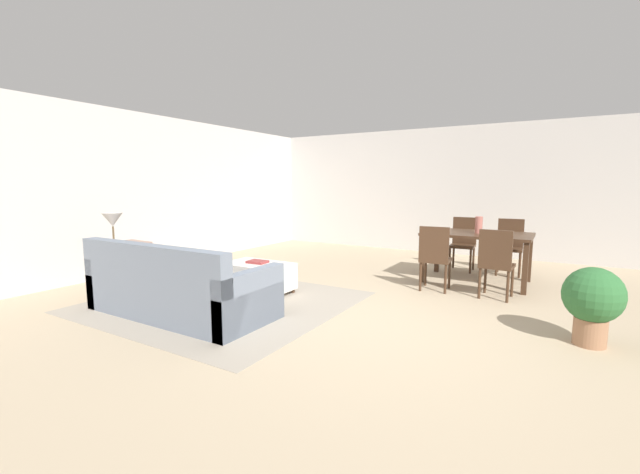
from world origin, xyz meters
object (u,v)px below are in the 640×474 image
object	(u,v)px
side_table	(115,261)
ottoman_table	(258,276)
dining_chair_far_left	(463,240)
dining_chair_near_right	(496,260)
vase_centerpiece	(479,225)
table_lamp	(113,221)
dining_table	(477,239)
book_on_ottoman	(257,262)
couch	(178,290)
potted_plant	(593,300)
dining_chair_near_left	(435,255)
dining_chair_far_right	(510,243)

from	to	relation	value
side_table	ottoman_table	bearing A→B (deg)	33.09
dining_chair_far_left	dining_chair_near_right	bearing A→B (deg)	-66.12
dining_chair_far_left	vase_centerpiece	size ratio (longest dim) A/B	3.64
table_lamp	dining_table	size ratio (longest dim) A/B	0.34
side_table	dining_table	world-z (taller)	dining_table
table_lamp	book_on_ottoman	world-z (taller)	table_lamp
side_table	dining_table	size ratio (longest dim) A/B	0.39
couch	table_lamp	xyz separation A→B (m)	(-1.41, 0.14, 0.71)
ottoman_table	potted_plant	xyz separation A→B (m)	(3.83, 0.17, 0.20)
ottoman_table	dining_table	distance (m)	3.34
table_lamp	dining_chair_near_left	distance (m)	4.40
couch	dining_chair_near_right	distance (m)	3.97
couch	book_on_ottoman	xyz separation A→B (m)	(0.19, 1.20, 0.15)
dining_table	vase_centerpiece	world-z (taller)	vase_centerpiece
table_lamp	dining_chair_far_left	world-z (taller)	table_lamp
vase_centerpiece	book_on_ottoman	world-z (taller)	vase_centerpiece
side_table	vase_centerpiece	bearing A→B (deg)	38.32
dining_table	potted_plant	size ratio (longest dim) A/B	2.07
dining_chair_far_left	potted_plant	xyz separation A→B (m)	(1.73, -2.87, -0.08)
dining_chair_near_right	vase_centerpiece	xyz separation A→B (m)	(-0.37, 0.83, 0.37)
ottoman_table	dining_chair_far_right	size ratio (longest dim) A/B	1.00
vase_centerpiece	potted_plant	bearing A→B (deg)	-56.16
vase_centerpiece	potted_plant	size ratio (longest dim) A/B	0.34
book_on_ottoman	table_lamp	bearing A→B (deg)	-146.55
side_table	table_lamp	bearing A→B (deg)	-159.44
side_table	couch	bearing A→B (deg)	-5.77
ottoman_table	potted_plant	world-z (taller)	potted_plant
book_on_ottoman	vase_centerpiece	bearing A→B (deg)	41.14
side_table	book_on_ottoman	world-z (taller)	side_table
couch	dining_chair_near_left	world-z (taller)	dining_chair_near_left
dining_chair_far_left	dining_chair_far_right	size ratio (longest dim) A/B	1.00
vase_centerpiece	dining_chair_near_left	bearing A→B (deg)	-116.97
ottoman_table	dining_table	bearing A→B (deg)	42.03
table_lamp	dining_chair_far_right	distance (m)	6.09
side_table	dining_table	xyz separation A→B (m)	(4.07, 3.26, 0.20)
book_on_ottoman	dining_table	bearing A→B (deg)	41.82
side_table	dining_chair_near_left	world-z (taller)	dining_chair_near_left
dining_chair_far_left	vase_centerpiece	bearing A→B (deg)	-66.05
dining_table	table_lamp	bearing A→B (deg)	-141.24
book_on_ottoman	potted_plant	distance (m)	3.85
couch	dining_chair_far_right	bearing A→B (deg)	54.69
vase_centerpiece	potted_plant	distance (m)	2.47
dining_chair_far_right	dining_chair_near_left	bearing A→B (deg)	-114.03
table_lamp	dining_chair_far_right	bearing A→B (deg)	43.01
side_table	dining_chair_far_left	world-z (taller)	dining_chair_far_left
side_table	book_on_ottoman	size ratio (longest dim) A/B	2.27
dining_table	dining_chair_far_right	world-z (taller)	dining_chair_far_right
vase_centerpiece	dining_table	bearing A→B (deg)	121.09
dining_chair_near_left	dining_table	bearing A→B (deg)	65.07
ottoman_table	table_lamp	bearing A→B (deg)	-146.91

